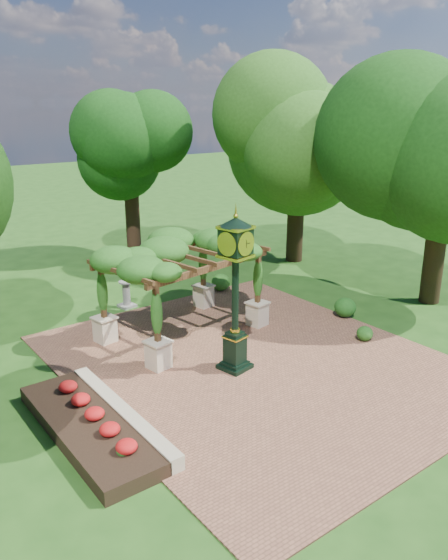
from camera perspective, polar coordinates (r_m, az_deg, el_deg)
ground at (r=15.81m, az=5.56°, el=-9.86°), size 120.00×120.00×0.00m
brick_plaza at (r=16.47m, az=3.19°, el=-8.53°), size 10.00×12.00×0.04m
border_wall at (r=13.80m, az=-10.57°, el=-13.63°), size 0.35×5.00×0.40m
flower_bed at (r=13.51m, az=-14.08°, el=-14.75°), size 1.50×5.00×0.36m
pedestal_clock at (r=15.02m, az=1.21°, el=-0.05°), size 1.05×1.05×4.54m
pergola at (r=17.54m, az=-4.37°, el=2.36°), size 5.58×4.00×3.23m
sundial at (r=20.89m, az=-10.15°, el=-1.63°), size 0.62×0.62×1.02m
shrub_front at (r=18.28m, az=14.49°, el=-5.43°), size 0.70×0.70×0.47m
shrub_mid at (r=20.06m, az=12.55°, el=-2.81°), size 1.02×1.02×0.70m
shrub_back at (r=22.32m, az=-0.34°, el=-0.23°), size 0.78×0.78×0.69m
tree_north at (r=27.85m, az=-9.89°, el=13.34°), size 3.93×3.93×7.65m
tree_east_far at (r=26.07m, az=7.91°, el=16.41°), size 6.13×6.13×9.75m
tree_east_near at (r=21.57m, az=22.34°, el=12.78°), size 5.91×5.91×8.55m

